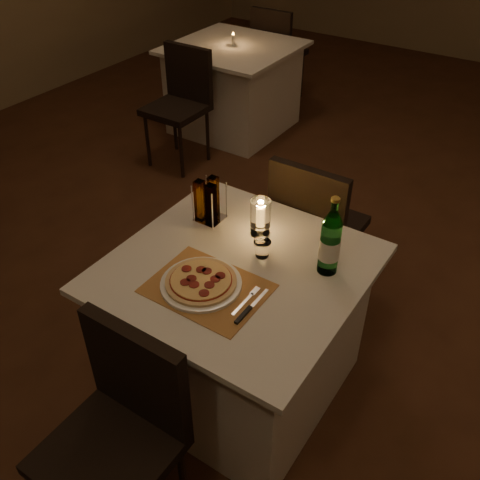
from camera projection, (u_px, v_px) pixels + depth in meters
The scene contains 17 objects.
floor at pixel (326, 345), 2.83m from camera, with size 8.00×10.00×0.02m, color #4B2918.
main_table at pixel (238, 328), 2.41m from camera, with size 1.00×1.00×0.74m.
chair_near at pixel (122, 420), 1.83m from camera, with size 0.42×0.42×0.90m.
chair_far at pixel (313, 220), 2.78m from camera, with size 0.42×0.42×0.90m.
placemat at pixel (207, 288), 2.08m from camera, with size 0.45×0.34×0.00m, color #AF763D.
plate at pixel (201, 284), 2.08m from camera, with size 0.32×0.32×0.01m, color white.
pizza at pixel (201, 281), 2.07m from camera, with size 0.28×0.28×0.02m.
fork at pixel (248, 299), 2.02m from camera, with size 0.02×0.18×0.00m.
knife at pixel (247, 311), 1.97m from camera, with size 0.02×0.22×0.01m.
tumbler at pixel (262, 249), 2.22m from camera, with size 0.07×0.07×0.07m, color white, non-canonical shape.
water_bottle at pixel (330, 243), 2.08m from camera, with size 0.08×0.08×0.35m.
hurricane_candle at pixel (261, 215), 2.31m from camera, with size 0.09×0.09×0.17m.
cruet_caddy at pixel (208, 202), 2.39m from camera, with size 0.12×0.12×0.21m.
neighbor_table_left at pixel (234, 88), 4.70m from camera, with size 1.00×1.00×0.74m.
neighbor_chair_la at pixel (182, 95), 4.12m from camera, with size 0.42×0.42×0.90m.
neighbor_chair_lb at pixel (275, 46), 5.07m from camera, with size 0.42×0.42×0.90m.
neighbor_candle_left at pixel (233, 40), 4.45m from camera, with size 0.03×0.03×0.11m.
Camera 1 is at (0.68, -1.85, 2.15)m, focal length 40.00 mm.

